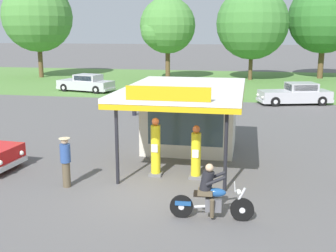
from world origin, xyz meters
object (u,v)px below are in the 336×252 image
at_px(gas_pump_offside, 196,154).
at_px(motorcycle_with_rider, 210,196).
at_px(bystander_strolling_foreground, 134,102).
at_px(bystander_admiring_sedan, 66,161).
at_px(parked_car_back_row_far_left, 296,94).
at_px(parked_car_back_row_left, 187,92).
at_px(parked_car_back_row_centre, 86,83).
at_px(gas_pump_nearside, 156,149).

xyz_separation_m(gas_pump_offside, motorcycle_with_rider, (0.80, -3.19, -0.21)).
distance_m(motorcycle_with_rider, bystander_strolling_foreground, 14.80).
height_order(motorcycle_with_rider, bystander_strolling_foreground, bystander_strolling_foreground).
distance_m(bystander_admiring_sedan, bystander_strolling_foreground, 12.08).
bearing_deg(bystander_strolling_foreground, bystander_admiring_sedan, -85.18).
bearing_deg(parked_car_back_row_far_left, motorcycle_with_rider, -101.91).
bearing_deg(gas_pump_offside, bystander_admiring_sedan, -157.88).
height_order(parked_car_back_row_left, bystander_strolling_foreground, bystander_strolling_foreground).
height_order(motorcycle_with_rider, bystander_admiring_sedan, bystander_admiring_sedan).
bearing_deg(bystander_admiring_sedan, parked_car_back_row_centre, 110.12).
bearing_deg(motorcycle_with_rider, gas_pump_offside, 104.08).
distance_m(gas_pump_offside, bystander_admiring_sedan, 4.39).
height_order(parked_car_back_row_far_left, bystander_strolling_foreground, bystander_strolling_foreground).
distance_m(gas_pump_offside, parked_car_back_row_left, 16.65).
bearing_deg(parked_car_back_row_left, motorcycle_with_rider, -79.84).
bearing_deg(bystander_admiring_sedan, gas_pump_nearside, 32.07).
bearing_deg(parked_car_back_row_centre, bystander_strolling_foreground, -53.79).
xyz_separation_m(gas_pump_nearside, gas_pump_offside, (1.43, -0.00, -0.10)).
height_order(gas_pump_nearside, gas_pump_offside, gas_pump_nearside).
relative_size(parked_car_back_row_left, bystander_admiring_sedan, 3.25).
bearing_deg(bystander_strolling_foreground, parked_car_back_row_far_left, 31.14).
xyz_separation_m(motorcycle_with_rider, bystander_strolling_foreground, (-5.88, 13.57, 0.19)).
distance_m(parked_car_back_row_far_left, bystander_admiring_sedan, 20.21).
height_order(parked_car_back_row_far_left, parked_car_back_row_centre, parked_car_back_row_far_left).
height_order(gas_pump_offside, bystander_strolling_foreground, gas_pump_offside).
xyz_separation_m(gas_pump_offside, parked_car_back_row_far_left, (4.94, 16.44, -0.18)).
bearing_deg(gas_pump_nearside, parked_car_back_row_left, 94.47).
bearing_deg(gas_pump_nearside, parked_car_back_row_far_left, 68.82).
distance_m(gas_pump_nearside, parked_car_back_row_far_left, 17.63).
bearing_deg(gas_pump_offside, bystander_strolling_foreground, 116.09).
bearing_deg(parked_car_back_row_far_left, parked_car_back_row_centre, 169.18).
distance_m(gas_pump_offside, parked_car_back_row_far_left, 17.17).
distance_m(gas_pump_nearside, bystander_admiring_sedan, 3.12).
bearing_deg(bystander_admiring_sedan, parked_car_back_row_far_left, 63.53).
bearing_deg(gas_pump_nearside, motorcycle_with_rider, -55.07).
bearing_deg(gas_pump_offside, parked_car_back_row_left, 99.38).
relative_size(gas_pump_offside, bystander_admiring_sedan, 1.12).
xyz_separation_m(motorcycle_with_rider, parked_car_back_row_left, (-3.51, 19.62, 0.03)).
bearing_deg(parked_car_back_row_left, gas_pump_nearside, -85.53).
relative_size(gas_pump_offside, parked_car_back_row_centre, 0.36).
bearing_deg(bystander_strolling_foreground, parked_car_back_row_centre, 126.21).
distance_m(parked_car_back_row_left, bystander_admiring_sedan, 18.13).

